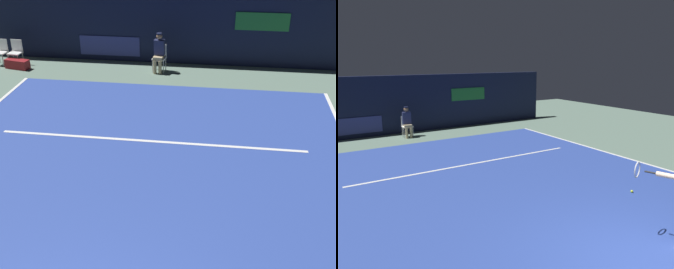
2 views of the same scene
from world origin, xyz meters
TOP-DOWN VIEW (x-y plane):
  - ground_plane at (0.00, 4.67)m, footprint 28.63×28.63m
  - court_surface at (0.00, 4.67)m, footprint 9.65×11.33m
  - line_service at (0.00, 6.65)m, footprint 7.53×0.10m
  - back_wall at (-0.00, 12.67)m, footprint 14.20×0.33m
  - line_judge_on_chair at (-0.54, 11.61)m, footprint 0.47×0.55m
  - courtside_chair_near at (-5.67, 11.62)m, footprint 0.47×0.45m
  - courtside_chair_far at (-6.22, 11.61)m, footprint 0.49×0.46m
  - equipment_bag at (-5.48, 11.23)m, footprint 0.89×0.48m

SIDE VIEW (x-z plane):
  - ground_plane at x=0.00m, z-range 0.00..0.00m
  - court_surface at x=0.00m, z-range 0.00..0.01m
  - line_service at x=0.00m, z-range 0.01..0.02m
  - equipment_bag at x=-5.48m, z-range 0.00..0.32m
  - courtside_chair_near at x=-5.67m, z-range 0.06..0.94m
  - courtside_chair_far at x=-6.22m, z-range 0.06..0.94m
  - line_judge_on_chair at x=-0.54m, z-range 0.03..1.35m
  - back_wall at x=0.00m, z-range 0.00..2.60m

